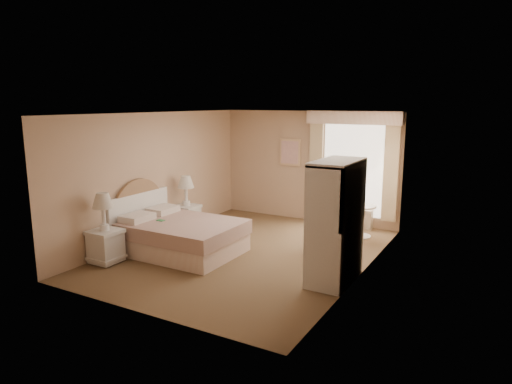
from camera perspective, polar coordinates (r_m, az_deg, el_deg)
The scene contains 9 objects.
room at distance 8.05m, azimuth -1.08°, elevation 0.85°, with size 4.21×5.51×2.51m.
window at distance 10.02m, azimuth 11.90°, elevation 3.20°, with size 2.05×0.22×2.51m.
framed_art at distance 10.59m, azimuth 4.27°, elevation 4.97°, with size 0.52×0.04×0.62m.
bed at distance 8.43m, azimuth -9.68°, elevation -5.24°, with size 2.07×1.55×1.37m.
nightstand_near at distance 8.14m, azimuth -18.34°, elevation -5.38°, with size 0.49×0.49×1.20m.
nightstand_far at distance 9.71m, azimuth -8.68°, elevation -2.34°, with size 0.48×0.48×1.17m.
round_table at distance 9.45m, azimuth 12.89°, elevation -2.89°, with size 0.62×0.62×0.66m.
cafe_chair at distance 8.63m, azimuth 8.67°, elevation -3.34°, with size 0.52×0.52×0.95m.
armoire at distance 7.01m, azimuth 9.95°, elevation -4.91°, with size 0.56×1.12×1.86m.
Camera 1 is at (4.01, -6.82, 2.70)m, focal length 32.00 mm.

